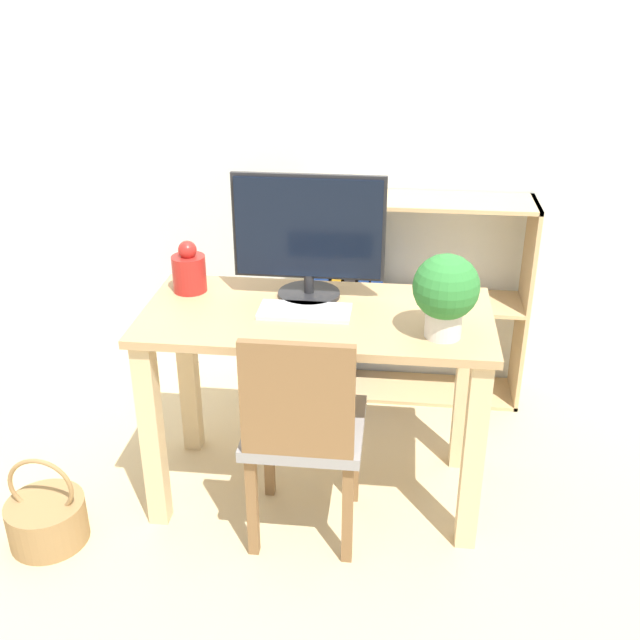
# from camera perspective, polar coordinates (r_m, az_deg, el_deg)

# --- Properties ---
(ground_plane) EXTENTS (10.00, 10.00, 0.00)m
(ground_plane) POSITION_cam_1_polar(r_m,az_deg,el_deg) (3.01, -0.22, -12.75)
(ground_plane) COLOR #CCB284
(wall_back) EXTENTS (8.00, 0.05, 2.60)m
(wall_back) POSITION_cam_1_polar(r_m,az_deg,el_deg) (3.37, 1.74, 15.92)
(wall_back) COLOR silver
(wall_back) RESTS_ON ground_plane
(desk) EXTENTS (1.22, 0.58, 0.76)m
(desk) POSITION_cam_1_polar(r_m,az_deg,el_deg) (2.68, -0.24, -2.71)
(desk) COLOR tan
(desk) RESTS_ON ground_plane
(monitor) EXTENTS (0.54, 0.23, 0.45)m
(monitor) POSITION_cam_1_polar(r_m,az_deg,el_deg) (2.65, -0.88, 6.60)
(monitor) COLOR #232326
(monitor) RESTS_ON desk
(keyboard) EXTENTS (0.32, 0.15, 0.02)m
(keyboard) POSITION_cam_1_polar(r_m,az_deg,el_deg) (2.59, -1.16, 0.65)
(keyboard) COLOR silver
(keyboard) RESTS_ON desk
(vase) EXTENTS (0.12, 0.12, 0.19)m
(vase) POSITION_cam_1_polar(r_m,az_deg,el_deg) (2.79, -9.95, 3.74)
(vase) COLOR #B2231E
(vase) RESTS_ON desk
(potted_plant) EXTENTS (0.21, 0.21, 0.28)m
(potted_plant) POSITION_cam_1_polar(r_m,az_deg,el_deg) (2.41, 9.56, 2.17)
(potted_plant) COLOR silver
(potted_plant) RESTS_ON desk
(chair) EXTENTS (0.40, 0.40, 0.84)m
(chair) POSITION_cam_1_polar(r_m,az_deg,el_deg) (2.52, -1.32, -8.23)
(chair) COLOR gray
(chair) RESTS_ON ground_plane
(bookshelf) EXTENTS (0.98, 0.28, 0.95)m
(bookshelf) POSITION_cam_1_polar(r_m,az_deg,el_deg) (3.43, 4.09, 1.76)
(bookshelf) COLOR tan
(bookshelf) RESTS_ON ground_plane
(basket) EXTENTS (0.27, 0.27, 0.35)m
(basket) POSITION_cam_1_polar(r_m,az_deg,el_deg) (2.90, -20.08, -14.04)
(basket) COLOR #997547
(basket) RESTS_ON ground_plane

